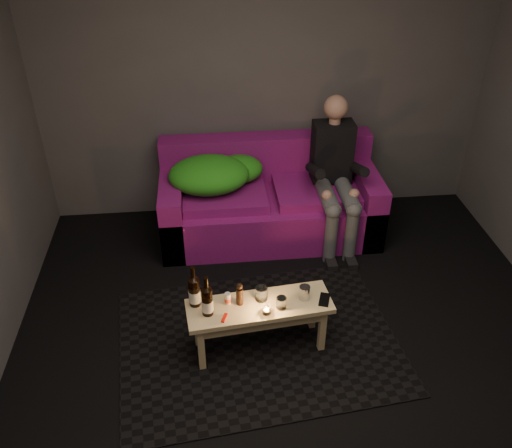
{
  "coord_description": "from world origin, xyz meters",
  "views": [
    {
      "loc": [
        -0.55,
        -2.33,
        2.87
      ],
      "look_at": [
        -0.19,
        1.21,
        0.47
      ],
      "focal_mm": 38.0,
      "sensor_mm": 36.0,
      "label": 1
    }
  ],
  "objects_px": {
    "person": "(335,172)",
    "beer_bottle_b": "(207,301)",
    "sofa": "(269,202)",
    "steel_cup": "(305,293)",
    "beer_bottle_a": "(194,291)",
    "coffee_table": "(259,312)"
  },
  "relations": [
    {
      "from": "sofa",
      "to": "steel_cup",
      "type": "xyz_separation_m",
      "value": [
        0.06,
        -1.43,
        0.15
      ]
    },
    {
      "from": "beer_bottle_a",
      "to": "beer_bottle_b",
      "type": "height_order",
      "value": "beer_bottle_a"
    },
    {
      "from": "sofa",
      "to": "coffee_table",
      "type": "distance_m",
      "value": 1.48
    },
    {
      "from": "beer_bottle_a",
      "to": "coffee_table",
      "type": "bearing_deg",
      "value": -6.04
    },
    {
      "from": "sofa",
      "to": "person",
      "type": "height_order",
      "value": "person"
    },
    {
      "from": "beer_bottle_b",
      "to": "steel_cup",
      "type": "relative_size",
      "value": 2.95
    },
    {
      "from": "sofa",
      "to": "steel_cup",
      "type": "bearing_deg",
      "value": -87.43
    },
    {
      "from": "coffee_table",
      "to": "steel_cup",
      "type": "height_order",
      "value": "steel_cup"
    },
    {
      "from": "person",
      "to": "beer_bottle_a",
      "type": "xyz_separation_m",
      "value": [
        -1.22,
        -1.26,
        -0.15
      ]
    },
    {
      "from": "sofa",
      "to": "coffee_table",
      "type": "relative_size",
      "value": 1.91
    },
    {
      "from": "person",
      "to": "beer_bottle_b",
      "type": "relative_size",
      "value": 4.25
    },
    {
      "from": "coffee_table",
      "to": "beer_bottle_a",
      "type": "distance_m",
      "value": 0.47
    },
    {
      "from": "coffee_table",
      "to": "beer_bottle_a",
      "type": "xyz_separation_m",
      "value": [
        -0.43,
        0.05,
        0.19
      ]
    },
    {
      "from": "person",
      "to": "beer_bottle_a",
      "type": "height_order",
      "value": "person"
    },
    {
      "from": "beer_bottle_b",
      "to": "person",
      "type": "bearing_deg",
      "value": 50.02
    },
    {
      "from": "sofa",
      "to": "coffee_table",
      "type": "xyz_separation_m",
      "value": [
        -0.24,
        -1.46,
        0.03
      ]
    },
    {
      "from": "steel_cup",
      "to": "person",
      "type": "bearing_deg",
      "value": 69.29
    },
    {
      "from": "person",
      "to": "steel_cup",
      "type": "relative_size",
      "value": 12.57
    },
    {
      "from": "coffee_table",
      "to": "beer_bottle_a",
      "type": "bearing_deg",
      "value": 173.96
    },
    {
      "from": "beer_bottle_a",
      "to": "steel_cup",
      "type": "height_order",
      "value": "beer_bottle_a"
    },
    {
      "from": "coffee_table",
      "to": "beer_bottle_a",
      "type": "relative_size",
      "value": 3.22
    },
    {
      "from": "person",
      "to": "beer_bottle_b",
      "type": "distance_m",
      "value": 1.78
    }
  ]
}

